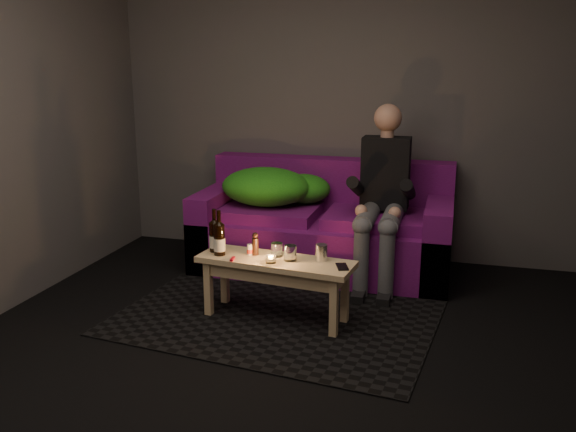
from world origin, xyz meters
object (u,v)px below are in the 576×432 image
object	(u,v)px
steel_cup	(321,253)
sofa	(324,231)
beer_bottle_b	(219,239)
coffee_table	(276,270)
beer_bottle_a	(215,236)
person	(383,192)

from	to	relation	value
steel_cup	sofa	bearing A→B (deg)	101.13
beer_bottle_b	coffee_table	bearing A→B (deg)	2.49
coffee_table	beer_bottle_b	xyz separation A→B (m)	(-0.38, -0.02, 0.19)
coffee_table	beer_bottle_a	world-z (taller)	beer_bottle_a
person	beer_bottle_a	xyz separation A→B (m)	(-1.01, -0.90, -0.17)
beer_bottle_a	steel_cup	bearing A→B (deg)	0.19
sofa	person	size ratio (longest dim) A/B	1.50
beer_bottle_b	steel_cup	bearing A→B (deg)	5.36
person	beer_bottle_b	bearing A→B (deg)	-134.96
beer_bottle_b	beer_bottle_a	bearing A→B (deg)	133.49
coffee_table	beer_bottle_a	xyz separation A→B (m)	(-0.44, 0.04, 0.18)
person	beer_bottle_b	distance (m)	1.36
sofa	steel_cup	world-z (taller)	sofa
sofa	steel_cup	bearing A→B (deg)	-78.87
person	beer_bottle_a	world-z (taller)	person
sofa	beer_bottle_b	bearing A→B (deg)	-112.70
person	coffee_table	xyz separation A→B (m)	(-0.57, -0.94, -0.36)
beer_bottle_b	sofa	bearing A→B (deg)	67.30
coffee_table	beer_bottle_a	distance (m)	0.48
sofa	person	xyz separation A→B (m)	(0.49, -0.17, 0.39)
sofa	steel_cup	distance (m)	1.09
sofa	coffee_table	bearing A→B (deg)	-94.47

